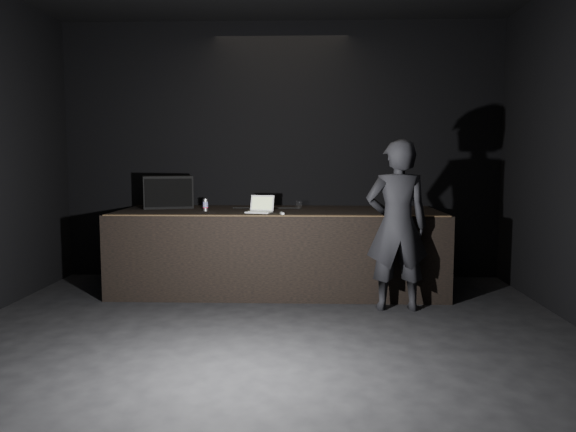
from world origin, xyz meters
The scene contains 11 objects.
ground centered at (0.00, 0.00, 0.00)m, with size 7.00×7.00×0.00m, color black.
room_walls centered at (0.00, 0.00, 2.02)m, with size 6.10×7.10×3.52m.
stage_riser centered at (0.00, 2.73, 0.50)m, with size 4.00×1.50×1.00m, color black.
riser_lip centered at (0.00, 2.02, 1.01)m, with size 3.92×0.10×0.01m, color brown.
stage_monitor centered at (-1.48, 3.04, 1.21)m, with size 0.73×0.62×0.42m.
cable centered at (-0.17, 2.95, 1.01)m, with size 0.02×0.02×0.88m, color black.
laptop centered at (-0.20, 2.44, 1.05)m, with size 0.34×0.32×0.20m.
beer_can centered at (-0.90, 2.60, 1.08)m, with size 0.06×0.06×0.15m.
plastic_cup centered at (0.25, 2.93, 1.05)m, with size 0.08×0.08×0.10m, color white.
wii_remote centered at (0.07, 2.19, 1.01)m, with size 0.03×0.13×0.02m, color white.
person centered at (1.33, 1.78, 0.92)m, with size 0.67×0.44×1.85m, color black.
Camera 1 is at (0.36, -4.27, 1.63)m, focal length 35.00 mm.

